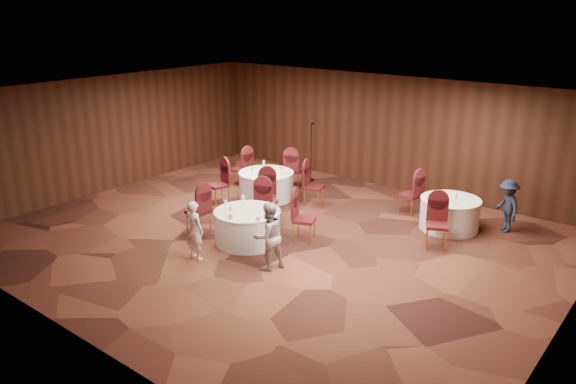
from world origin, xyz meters
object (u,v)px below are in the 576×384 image
Objects in this scene: mic_stand at (311,163)px; man_c at (507,206)px; table_main at (248,226)px; table_left at (266,185)px; woman_a at (195,230)px; woman_b at (268,236)px; table_right at (450,214)px.

mic_stand is 1.40× the size of man_c.
table_left is (-1.62, 2.55, -0.00)m from table_main.
man_c is (4.55, 5.50, -0.01)m from woman_a.
woman_a is at bearing -77.00° from mic_stand.
man_c is (4.27, 4.20, 0.25)m from table_main.
mic_stand is at bearing -132.81° from woman_b.
table_main is 1.16× the size of woman_a.
woman_b is at bearing -49.03° from table_left.
table_main is at bearing -99.30° from woman_a.
woman_b reaches higher than table_right.
table_main is at bearing -70.40° from mic_stand.
mic_stand is at bearing -138.81° from man_c.
table_main is 4.76m from table_right.
table_right is (4.80, 1.00, 0.00)m from table_left.
woman_b is 5.79m from man_c.
table_right is 5.95m from woman_a.
table_left is 0.85× the size of mic_stand.
mic_stand is (-4.83, 1.10, 0.15)m from table_right.
table_right is 1.11× the size of man_c.
woman_b is (1.48, 0.59, 0.07)m from woman_a.
woman_b is (-1.98, -4.25, 0.32)m from table_right.
table_right is 0.99× the size of woman_b.
table_right is 4.69m from woman_b.
table_left is at bearing -67.83° from woman_a.
table_main is at bearing -131.88° from table_right.
table_main is at bearing -90.04° from man_c.
woman_a is 1.01× the size of man_c.
table_right is at bearing -122.63° from woman_a.
table_right is at bearing -12.79° from mic_stand.
woman_a is at bearing -70.74° from table_left.
table_left is at bearing -118.90° from man_c.
woman_b is at bearing -155.31° from woman_a.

